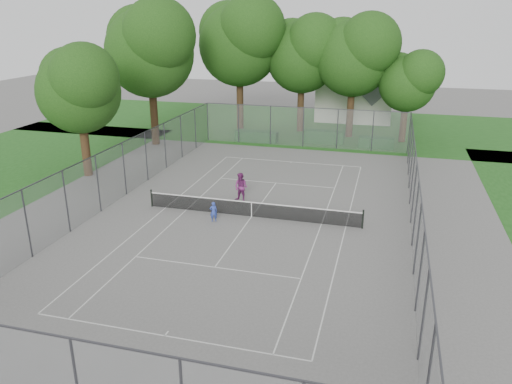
% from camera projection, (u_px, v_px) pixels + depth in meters
% --- Properties ---
extents(ground, '(120.00, 120.00, 0.00)m').
position_uv_depth(ground, '(252.00, 217.00, 29.24)').
color(ground, '#5F5D5A').
rests_on(ground, ground).
extents(grass_far, '(60.00, 20.00, 0.00)m').
position_uv_depth(grass_far, '(318.00, 126.00, 52.86)').
color(grass_far, '#1B4E16').
rests_on(grass_far, ground).
extents(court_markings, '(11.03, 23.83, 0.01)m').
position_uv_depth(court_markings, '(252.00, 217.00, 29.24)').
color(court_markings, silver).
rests_on(court_markings, ground).
extents(tennis_net, '(12.87, 0.10, 1.10)m').
position_uv_depth(tennis_net, '(252.00, 209.00, 29.07)').
color(tennis_net, black).
rests_on(tennis_net, ground).
extents(perimeter_fence, '(18.08, 34.08, 3.52)m').
position_uv_depth(perimeter_fence, '(251.00, 188.00, 28.63)').
color(perimeter_fence, '#38383D').
rests_on(perimeter_fence, ground).
extents(tree_far_left, '(9.11, 8.31, 13.09)m').
position_uv_depth(tree_far_left, '(240.00, 38.00, 48.05)').
color(tree_far_left, '#311F12').
rests_on(tree_far_left, ground).
extents(tree_far_midleft, '(7.92, 7.23, 11.38)m').
position_uv_depth(tree_far_midleft, '(303.00, 51.00, 47.91)').
color(tree_far_midleft, '#311F12').
rests_on(tree_far_midleft, ground).
extents(tree_far_midright, '(8.00, 7.31, 11.51)m').
position_uv_depth(tree_far_midright, '(355.00, 52.00, 45.54)').
color(tree_far_midright, '#311F12').
rests_on(tree_far_midright, ground).
extents(tree_far_right, '(5.83, 5.32, 8.38)m').
position_uv_depth(tree_far_right, '(409.00, 79.00, 44.36)').
color(tree_far_right, '#311F12').
rests_on(tree_far_right, ground).
extents(tree_side_back, '(8.78, 8.02, 12.63)m').
position_uv_depth(tree_side_back, '(150.00, 45.00, 42.53)').
color(tree_side_back, '#311F12').
rests_on(tree_side_back, ground).
extents(tree_side_front, '(6.63, 6.06, 9.54)m').
position_uv_depth(tree_side_front, '(78.00, 85.00, 34.53)').
color(tree_side_front, '#311F12').
rests_on(tree_side_front, ground).
extents(hedge_left, '(3.91, 1.17, 0.98)m').
position_uv_depth(hedge_left, '(256.00, 136.00, 46.29)').
color(hedge_left, '#154318').
rests_on(hedge_left, ground).
extents(hedge_mid, '(3.59, 1.03, 1.13)m').
position_uv_depth(hedge_mid, '(324.00, 137.00, 45.79)').
color(hedge_mid, '#154318').
rests_on(hedge_mid, ground).
extents(hedge_right, '(3.04, 1.12, 0.91)m').
position_uv_depth(hedge_right, '(376.00, 142.00, 44.19)').
color(hedge_right, '#154318').
rests_on(hedge_right, ground).
extents(house, '(8.08, 6.26, 10.06)m').
position_uv_depth(house, '(356.00, 83.00, 54.96)').
color(house, beige).
rests_on(house, ground).
extents(girl_player, '(0.51, 0.44, 1.19)m').
position_uv_depth(girl_player, '(214.00, 212.00, 28.43)').
color(girl_player, '#2C42A6').
rests_on(girl_player, ground).
extents(woman_player, '(1.04, 0.90, 1.85)m').
position_uv_depth(woman_player, '(241.00, 187.00, 31.39)').
color(woman_player, '#762767').
rests_on(woman_player, ground).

